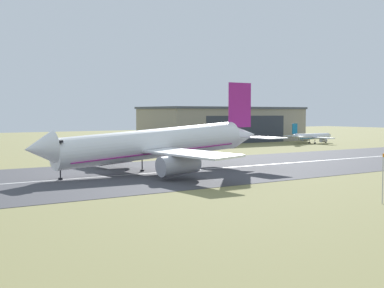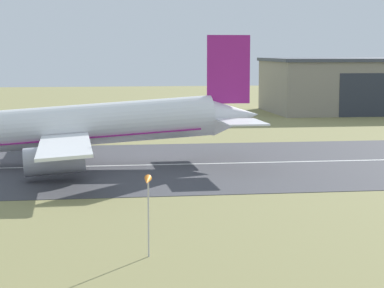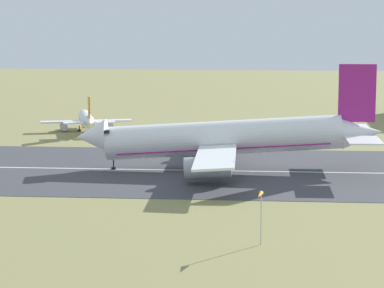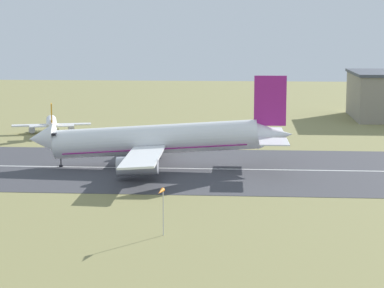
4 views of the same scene
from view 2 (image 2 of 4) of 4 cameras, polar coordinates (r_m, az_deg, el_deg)
runway_strip at (r=114.84m, az=3.54°, el=-1.47°), size 371.58×49.07×0.06m
runway_centreline at (r=114.83m, az=3.54°, el=-1.45°), size 334.43×0.70×0.01m
airplane_landing at (r=112.24m, az=-9.02°, el=1.27°), size 55.86×52.94×19.51m
windsock_pole at (r=61.07m, az=-3.41°, el=-3.17°), size 0.93×2.80×7.04m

